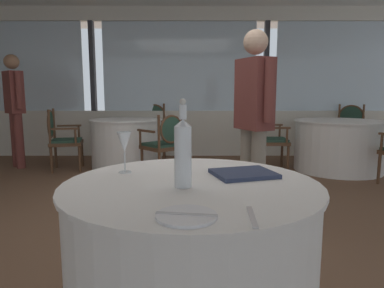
{
  "coord_description": "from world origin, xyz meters",
  "views": [
    {
      "loc": [
        0.23,
        -2.97,
        1.16
      ],
      "look_at": [
        0.24,
        -1.3,
        0.91
      ],
      "focal_mm": 31.73,
      "sensor_mm": 36.0,
      "label": 1
    }
  ],
  "objects": [
    {
      "name": "side_plate",
      "position": [
        0.22,
        -1.92,
        0.77
      ],
      "size": [
        0.2,
        0.2,
        0.01
      ],
      "primitive_type": "cylinder",
      "color": "white",
      "rests_on": "foreground_table"
    },
    {
      "name": "diner_person_0",
      "position": [
        -2.54,
        2.36,
        1.01
      ],
      "size": [
        0.4,
        0.4,
        1.76
      ],
      "rotation": [
        0.0,
        0.0,
        3.93
      ],
      "color": "brown",
      "rests_on": "ground_plane"
    },
    {
      "name": "menu_book",
      "position": [
        0.49,
        -1.36,
        0.78
      ],
      "size": [
        0.34,
        0.3,
        0.02
      ],
      "primitive_type": "cube",
      "rotation": [
        0.0,
        0.0,
        0.29
      ],
      "color": "#2D3856",
      "rests_on": "foreground_table"
    },
    {
      "name": "foreground_table",
      "position": [
        0.23,
        -1.48,
        0.38
      ],
      "size": [
        1.15,
        1.15,
        0.77
      ],
      "color": "white",
      "rests_on": "ground_plane"
    },
    {
      "name": "window_wall_far",
      "position": [
        -0.0,
        3.44,
        1.09
      ],
      "size": [
        10.23,
        0.14,
        2.72
      ],
      "color": "silver",
      "rests_on": "ground_plane"
    },
    {
      "name": "dining_chair_0_0",
      "position": [
        -0.13,
        1.66,
        0.53
      ],
      "size": [
        0.66,
        0.66,
        0.89
      ],
      "rotation": [
        0.0,
        0.0,
        8.6
      ],
      "color": "brown",
      "rests_on": "ground_plane"
    },
    {
      "name": "dining_chair_1_1",
      "position": [
        1.38,
        2.19,
        0.54
      ],
      "size": [
        0.49,
        0.55,
        0.92
      ],
      "rotation": [
        0.0,
        0.0,
        6.25
      ],
      "color": "brown",
      "rests_on": "ground_plane"
    },
    {
      "name": "background_table_1",
      "position": [
        2.47,
        2.14,
        0.38
      ],
      "size": [
        1.32,
        1.32,
        0.77
      ],
      "color": "white",
      "rests_on": "ground_plane"
    },
    {
      "name": "dinner_fork",
      "position": [
        0.43,
        -1.92,
        0.77
      ],
      "size": [
        0.03,
        0.19,
        0.0
      ],
      "primitive_type": "cube",
      "rotation": [
        0.0,
        0.0,
        1.51
      ],
      "color": "silver",
      "rests_on": "foreground_table"
    },
    {
      "name": "background_table_0",
      "position": [
        -0.81,
        2.38,
        0.38
      ],
      "size": [
        1.14,
        1.14,
        0.77
      ],
      "color": "white",
      "rests_on": "ground_plane"
    },
    {
      "name": "ground_plane",
      "position": [
        0.0,
        0.0,
        0.0
      ],
      "size": [
        13.3,
        13.3,
        0.0
      ],
      "primitive_type": "plane",
      "color": "brown"
    },
    {
      "name": "butter_knife",
      "position": [
        0.22,
        -1.92,
        0.78
      ],
      "size": [
        0.2,
        0.05,
        0.0
      ],
      "primitive_type": "cube",
      "rotation": [
        0.0,
        0.0,
        -0.14
      ],
      "color": "silver",
      "rests_on": "foreground_table"
    },
    {
      "name": "wine_glass",
      "position": [
        -0.11,
        -1.29,
        0.92
      ],
      "size": [
        0.07,
        0.07,
        0.21
      ],
      "color": "white",
      "rests_on": "foreground_table"
    },
    {
      "name": "dining_chair_0_1",
      "position": [
        -0.51,
        3.34,
        0.57
      ],
      "size": [
        0.62,
        0.58,
        0.99
      ],
      "rotation": [
        0.0,
        0.0,
        10.7
      ],
      "color": "brown",
      "rests_on": "ground_plane"
    },
    {
      "name": "diner_person_1",
      "position": [
        0.79,
        0.11,
        0.99
      ],
      "size": [
        0.33,
        0.49,
        1.72
      ],
      "rotation": [
        0.0,
        0.0,
        3.58
      ],
      "color": "gray",
      "rests_on": "ground_plane"
    },
    {
      "name": "dining_chair_1_0",
      "position": [
        3.05,
        3.07,
        0.57
      ],
      "size": [
        0.65,
        0.63,
        0.98
      ],
      "rotation": [
        0.0,
        0.0,
        4.15
      ],
      "color": "brown",
      "rests_on": "ground_plane"
    },
    {
      "name": "water_bottle",
      "position": [
        0.2,
        -1.56,
        0.92
      ],
      "size": [
        0.07,
        0.07,
        0.38
      ],
      "color": "white",
      "rests_on": "foreground_table"
    },
    {
      "name": "dining_chair_0_2",
      "position": [
        -1.78,
        2.16,
        0.54
      ],
      "size": [
        0.55,
        0.6,
        0.94
      ],
      "rotation": [
        0.0,
        0.0,
        12.79
      ],
      "color": "brown",
      "rests_on": "ground_plane"
    }
  ]
}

